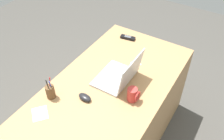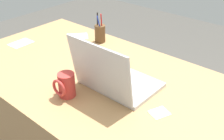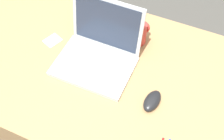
% 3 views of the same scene
% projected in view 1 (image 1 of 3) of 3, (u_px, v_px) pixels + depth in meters
% --- Properties ---
extents(desk, '(1.56, 0.81, 0.73)m').
position_uv_depth(desk, '(108.00, 118.00, 2.09)').
color(desk, tan).
rests_on(desk, ground).
extents(laptop, '(0.33, 0.28, 0.26)m').
position_uv_depth(laptop, '(120.00, 76.00, 1.86)').
color(laptop, silver).
rests_on(laptop, desk).
extents(computer_mouse, '(0.07, 0.11, 0.04)m').
position_uv_depth(computer_mouse, '(85.00, 97.00, 1.74)').
color(computer_mouse, black).
rests_on(computer_mouse, desk).
extents(coffee_mug_white, '(0.08, 0.08, 0.11)m').
position_uv_depth(coffee_mug_white, '(133.00, 95.00, 1.71)').
color(coffee_mug_white, '#C63833').
rests_on(coffee_mug_white, desk).
extents(cordless_phone, '(0.06, 0.14, 0.03)m').
position_uv_depth(cordless_phone, '(128.00, 38.00, 2.30)').
color(cordless_phone, black).
rests_on(cordless_phone, desk).
extents(pen_holder, '(0.06, 0.06, 0.18)m').
position_uv_depth(pen_holder, '(50.00, 92.00, 1.73)').
color(pen_holder, brown).
rests_on(pen_holder, desk).
extents(paper_note_near_laptop, '(0.08, 0.09, 0.00)m').
position_uv_depth(paper_note_near_laptop, '(136.00, 63.00, 2.04)').
color(paper_note_near_laptop, white).
rests_on(paper_note_near_laptop, desk).
extents(paper_note_right, '(0.15, 0.16, 0.00)m').
position_uv_depth(paper_note_right, '(40.00, 114.00, 1.66)').
color(paper_note_right, white).
rests_on(paper_note_right, desk).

